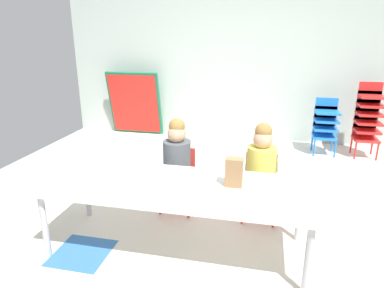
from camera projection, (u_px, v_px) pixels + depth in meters
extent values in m
cube|color=silver|center=(212.00, 211.00, 3.31)|extent=(5.69, 5.14, 0.02)
cube|color=#336BB2|center=(82.00, 253.00, 2.65)|extent=(0.43, 0.43, 0.00)
cube|color=#478C51|center=(262.00, 165.00, 4.47)|extent=(0.43, 0.43, 0.00)
cube|color=gray|center=(180.00, 139.00, 5.58)|extent=(0.43, 0.43, 0.00)
cube|color=#B2C1B7|center=(240.00, 60.00, 5.30)|extent=(5.69, 0.10, 2.56)
cube|color=white|center=(176.00, 186.00, 2.56)|extent=(2.08, 0.76, 0.04)
cylinder|color=#B2B2B7|center=(45.00, 226.00, 2.55)|extent=(0.05, 0.05, 0.52)
cylinder|color=#B2B2B7|center=(308.00, 260.00, 2.15)|extent=(0.05, 0.05, 0.52)
cylinder|color=#B2B2B7|center=(87.00, 190.00, 3.14)|extent=(0.05, 0.05, 0.52)
cylinder|color=#B2B2B7|center=(300.00, 212.00, 2.75)|extent=(0.05, 0.05, 0.52)
cube|color=red|center=(177.00, 182.00, 3.22)|extent=(0.32, 0.30, 0.03)
cube|color=red|center=(181.00, 162.00, 3.32)|extent=(0.29, 0.02, 0.30)
cylinder|color=#4C5156|center=(177.00, 160.00, 3.16)|extent=(0.29, 0.29, 0.38)
sphere|color=tan|center=(177.00, 134.00, 3.08)|extent=(0.17, 0.17, 0.17)
sphere|color=olive|center=(177.00, 126.00, 3.07)|extent=(0.15, 0.15, 0.15)
cylinder|color=red|center=(160.00, 200.00, 3.18)|extent=(0.02, 0.02, 0.28)
cylinder|color=red|center=(188.00, 204.00, 3.12)|extent=(0.02, 0.02, 0.28)
cylinder|color=red|center=(168.00, 189.00, 3.42)|extent=(0.02, 0.02, 0.28)
cylinder|color=red|center=(194.00, 191.00, 3.36)|extent=(0.02, 0.02, 0.28)
cube|color=red|center=(260.00, 189.00, 3.06)|extent=(0.32, 0.30, 0.03)
cube|color=red|center=(261.00, 168.00, 3.16)|extent=(0.29, 0.02, 0.30)
cylinder|color=#D8C64C|center=(261.00, 167.00, 3.00)|extent=(0.33, 0.33, 0.38)
sphere|color=tan|center=(263.00, 139.00, 2.92)|extent=(0.17, 0.17, 0.17)
sphere|color=olive|center=(263.00, 131.00, 2.91)|extent=(0.15, 0.15, 0.15)
cylinder|color=red|center=(242.00, 209.00, 3.02)|extent=(0.02, 0.02, 0.28)
cylinder|color=red|center=(274.00, 213.00, 2.96)|extent=(0.02, 0.02, 0.28)
cylinder|color=red|center=(244.00, 196.00, 3.26)|extent=(0.02, 0.02, 0.28)
cylinder|color=red|center=(274.00, 199.00, 3.20)|extent=(0.02, 0.02, 0.28)
cube|color=blue|center=(324.00, 137.00, 4.81)|extent=(0.32, 0.30, 0.03)
cube|color=blue|center=(324.00, 128.00, 4.91)|extent=(0.30, 0.02, 0.18)
cube|color=blue|center=(325.00, 129.00, 4.77)|extent=(0.32, 0.30, 0.03)
cube|color=blue|center=(325.00, 120.00, 4.88)|extent=(0.30, 0.02, 0.18)
cube|color=blue|center=(326.00, 120.00, 4.74)|extent=(0.32, 0.30, 0.03)
cube|color=blue|center=(326.00, 112.00, 4.84)|extent=(0.30, 0.02, 0.18)
cube|color=blue|center=(327.00, 112.00, 4.70)|extent=(0.32, 0.30, 0.03)
cube|color=blue|center=(327.00, 104.00, 4.80)|extent=(0.30, 0.02, 0.18)
cylinder|color=blue|center=(314.00, 147.00, 4.76)|extent=(0.02, 0.02, 0.26)
cylinder|color=blue|center=(335.00, 149.00, 4.70)|extent=(0.02, 0.02, 0.26)
cylinder|color=blue|center=(312.00, 142.00, 5.00)|extent=(0.02, 0.02, 0.26)
cylinder|color=blue|center=(332.00, 143.00, 4.94)|extent=(0.02, 0.02, 0.26)
cube|color=red|center=(365.00, 139.00, 4.70)|extent=(0.32, 0.30, 0.03)
cube|color=red|center=(364.00, 130.00, 4.80)|extent=(0.30, 0.02, 0.18)
cube|color=red|center=(367.00, 131.00, 4.66)|extent=(0.32, 0.30, 0.03)
cube|color=red|center=(365.00, 122.00, 4.76)|extent=(0.30, 0.02, 0.18)
cube|color=red|center=(368.00, 122.00, 4.62)|extent=(0.32, 0.30, 0.03)
cube|color=red|center=(366.00, 114.00, 4.73)|extent=(0.30, 0.02, 0.18)
cube|color=red|center=(370.00, 114.00, 4.59)|extent=(0.32, 0.30, 0.03)
cube|color=red|center=(368.00, 106.00, 4.69)|extent=(0.30, 0.02, 0.18)
cube|color=red|center=(371.00, 105.00, 4.55)|extent=(0.32, 0.30, 0.03)
cube|color=red|center=(369.00, 97.00, 4.65)|extent=(0.30, 0.02, 0.18)
cube|color=red|center=(372.00, 97.00, 4.51)|extent=(0.32, 0.30, 0.03)
cube|color=red|center=(371.00, 88.00, 4.62)|extent=(0.30, 0.02, 0.18)
cylinder|color=red|center=(355.00, 150.00, 4.65)|extent=(0.02, 0.02, 0.26)
cylinder|color=red|center=(377.00, 151.00, 4.59)|extent=(0.02, 0.02, 0.26)
cylinder|color=red|center=(351.00, 144.00, 4.89)|extent=(0.02, 0.02, 0.26)
cylinder|color=red|center=(372.00, 146.00, 4.83)|extent=(0.02, 0.02, 0.26)
cube|color=#19724C|center=(135.00, 104.00, 5.71)|extent=(0.90, 0.28, 1.09)
cube|color=red|center=(134.00, 104.00, 5.68)|extent=(0.83, 0.23, 0.99)
cube|color=#9E754C|center=(234.00, 172.00, 2.50)|extent=(0.13, 0.09, 0.22)
cylinder|color=white|center=(165.00, 173.00, 2.75)|extent=(0.18, 0.18, 0.01)
cylinder|color=white|center=(135.00, 185.00, 2.53)|extent=(0.18, 0.18, 0.01)
torus|color=white|center=(165.00, 171.00, 2.74)|extent=(0.10, 0.10, 0.03)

